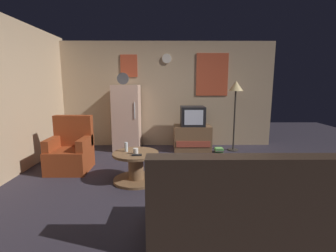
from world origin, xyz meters
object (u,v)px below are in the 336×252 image
object	(u,v)px
wine_glass	(126,147)
remote_control	(137,155)
fridge	(127,117)
book_stack	(219,150)
tv_stand	(192,138)
standing_lamp	(236,91)
coffee_table	(136,167)
couch	(234,209)
mug_ceramic_white	(136,151)
armchair	(71,151)
crt_tv	(193,116)

from	to	relation	value
wine_glass	remote_control	distance (m)	0.31
fridge	book_stack	world-z (taller)	fridge
tv_stand	standing_lamp	world-z (taller)	standing_lamp
standing_lamp	coffee_table	distance (m)	2.95
tv_stand	couch	world-z (taller)	couch
wine_glass	mug_ceramic_white	distance (m)	0.22
coffee_table	armchair	xyz separation A→B (m)	(-1.23, 0.53, 0.10)
tv_stand	couch	bearing A→B (deg)	-88.82
armchair	book_stack	world-z (taller)	armchair
standing_lamp	remote_control	size ratio (longest dim) A/B	10.60
mug_ceramic_white	book_stack	bearing A→B (deg)	46.18
couch	crt_tv	bearing A→B (deg)	91.21
coffee_table	crt_tv	bearing A→B (deg)	59.51
fridge	crt_tv	size ratio (longest dim) A/B	3.28
crt_tv	couch	size ratio (longest dim) A/B	0.32
wine_glass	armchair	xyz separation A→B (m)	(-1.07, 0.48, -0.21)
standing_lamp	mug_ceramic_white	xyz separation A→B (m)	(-2.02, -1.90, -0.84)
book_stack	fridge	bearing A→B (deg)	172.03
mug_ceramic_white	couch	bearing A→B (deg)	-50.52
couch	standing_lamp	bearing A→B (deg)	74.90
couch	book_stack	distance (m)	3.16
tv_stand	crt_tv	world-z (taller)	crt_tv
remote_control	armchair	bearing A→B (deg)	144.51
tv_stand	standing_lamp	xyz separation A→B (m)	(0.95, -0.03, 1.07)
armchair	crt_tv	bearing A→B (deg)	29.42
tv_stand	wine_glass	distance (m)	2.18
book_stack	coffee_table	bearing A→B (deg)	-135.50
armchair	mug_ceramic_white	bearing A→B (deg)	-26.58
remote_control	standing_lamp	bearing A→B (deg)	38.58
standing_lamp	armchair	xyz separation A→B (m)	(-3.27, -1.27, -1.02)
standing_lamp	armchair	bearing A→B (deg)	-158.68
remote_control	couch	bearing A→B (deg)	-55.49
coffee_table	mug_ceramic_white	size ratio (longest dim) A/B	8.00
coffee_table	couch	size ratio (longest dim) A/B	0.42
tv_stand	wine_glass	size ratio (longest dim) A/B	5.60
crt_tv	mug_ceramic_white	distance (m)	2.22
fridge	crt_tv	distance (m)	1.52
armchair	tv_stand	bearing A→B (deg)	29.43
crt_tv	wine_glass	distance (m)	2.18
crt_tv	couch	xyz separation A→B (m)	(0.07, -3.31, -0.49)
armchair	standing_lamp	bearing A→B (deg)	21.32
fridge	remote_control	bearing A→B (deg)	-77.37
standing_lamp	wine_glass	world-z (taller)	standing_lamp
wine_glass	crt_tv	bearing A→B (deg)	55.21
standing_lamp	wine_glass	distance (m)	2.92
remote_control	mug_ceramic_white	bearing A→B (deg)	99.67
standing_lamp	armchair	size ratio (longest dim) A/B	1.66
wine_glass	book_stack	distance (m)	2.47
couch	wine_glass	bearing A→B (deg)	130.56
standing_lamp	couch	size ratio (longest dim) A/B	0.94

